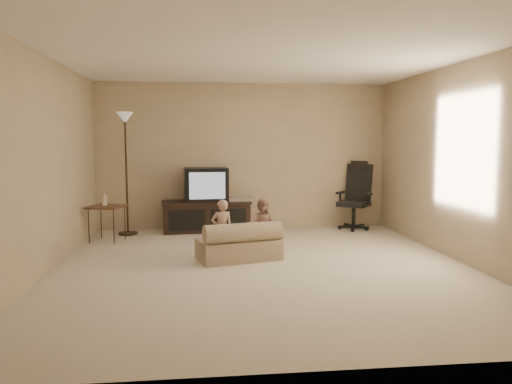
# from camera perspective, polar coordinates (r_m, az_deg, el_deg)

# --- Properties ---
(floor) EXTENTS (5.50, 5.50, 0.00)m
(floor) POSITION_cam_1_polar(r_m,az_deg,el_deg) (6.10, 0.82, -8.57)
(floor) COLOR beige
(floor) RESTS_ON ground
(room_shell) EXTENTS (5.50, 5.50, 5.50)m
(room_shell) POSITION_cam_1_polar(r_m,az_deg,el_deg) (5.91, 0.85, 5.84)
(room_shell) COLOR white
(room_shell) RESTS_ON floor
(tv_stand) EXTENTS (1.53, 0.65, 1.07)m
(tv_stand) POSITION_cam_1_polar(r_m,az_deg,el_deg) (8.42, -5.65, -1.47)
(tv_stand) COLOR black
(tv_stand) RESTS_ON floor
(office_chair) EXTENTS (0.76, 0.76, 1.17)m
(office_chair) POSITION_cam_1_polar(r_m,az_deg,el_deg) (8.76, 11.29, -1.43)
(office_chair) COLOR black
(office_chair) RESTS_ON floor
(side_table) EXTENTS (0.61, 0.61, 0.74)m
(side_table) POSITION_cam_1_polar(r_m,az_deg,el_deg) (7.85, -16.71, -1.63)
(side_table) COLOR brown
(side_table) RESTS_ON floor
(floor_lamp) EXTENTS (0.31, 0.31, 1.97)m
(floor_lamp) POSITION_cam_1_polar(r_m,az_deg,el_deg) (8.27, -14.67, 5.14)
(floor_lamp) COLOR #301F15
(floor_lamp) RESTS_ON floor
(child_sofa) EXTENTS (1.13, 0.81, 0.50)m
(child_sofa) POSITION_cam_1_polar(r_m,az_deg,el_deg) (6.40, -1.84, -6.02)
(child_sofa) COLOR tan
(child_sofa) RESTS_ON floor
(toddler_left) EXTENTS (0.31, 0.25, 0.77)m
(toddler_left) POSITION_cam_1_polar(r_m,az_deg,el_deg) (6.45, -3.91, -4.28)
(toddler_left) COLOR tan
(toddler_left) RESTS_ON floor
(toddler_right) EXTENTS (0.43, 0.35, 0.78)m
(toddler_right) POSITION_cam_1_polar(r_m,az_deg,el_deg) (6.53, 0.69, -4.09)
(toddler_right) COLOR tan
(toddler_right) RESTS_ON floor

